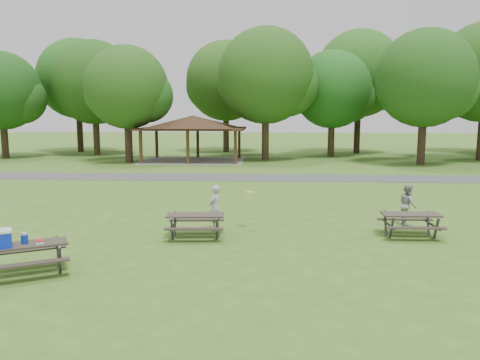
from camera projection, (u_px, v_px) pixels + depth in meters
name	position (u px, v px, depth m)	size (l,w,h in m)	color
ground	(203.00, 237.00, 15.14)	(160.00, 160.00, 0.00)	#3C641C
asphalt_path	(233.00, 177.00, 28.98)	(120.00, 3.20, 0.02)	#414144
pavilion	(193.00, 124.00, 38.63)	(8.60, 7.01, 3.76)	#3A2615
tree_row_b	(2.00, 93.00, 40.68)	(7.14, 6.80, 9.28)	black
tree_row_c	(95.00, 85.00, 43.64)	(8.19, 7.80, 10.67)	#2E2214
tree_row_d	(128.00, 90.00, 37.06)	(6.93, 6.60, 9.27)	black
tree_row_e	(267.00, 79.00, 38.79)	(8.40, 8.00, 11.02)	#312315
tree_row_f	(333.00, 92.00, 42.06)	(7.35, 7.00, 9.55)	#312116
tree_row_g	(426.00, 81.00, 35.24)	(7.77, 7.40, 10.25)	black
tree_deep_a	(79.00, 81.00, 47.17)	(8.40, 8.00, 11.38)	black
tree_deep_b	(227.00, 83.00, 46.89)	(8.40, 8.00, 11.13)	#312315
tree_deep_c	(360.00, 76.00, 45.13)	(8.82, 8.40, 11.90)	black
picnic_table_near	(19.00, 247.00, 11.46)	(2.35, 2.19, 1.29)	#2E2821
picnic_table_middle	(195.00, 220.00, 14.99)	(1.92, 1.59, 0.79)	#332924
picnic_table_far	(410.00, 219.00, 15.12)	(1.82, 1.48, 0.79)	#322A24
frisbee_in_flight	(249.00, 192.00, 16.04)	(0.36, 0.36, 0.02)	yellow
frisbee_thrower	(215.00, 208.00, 16.00)	(0.56, 0.37, 1.55)	#A9A9AB
frisbee_catcher	(408.00, 205.00, 16.69)	(0.72, 0.56, 1.47)	#99999B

